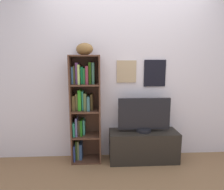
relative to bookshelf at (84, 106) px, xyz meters
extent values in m
cube|color=silver|center=(0.61, 0.14, 0.46)|extent=(4.80, 0.06, 2.54)
cube|color=tan|center=(0.62, 0.10, 0.49)|extent=(0.29, 0.02, 0.32)
cube|color=#9D9FAF|center=(0.62, 0.10, 0.49)|extent=(0.24, 0.01, 0.27)
cube|color=black|center=(1.04, 0.10, 0.46)|extent=(0.32, 0.02, 0.39)
cube|color=#C5B688|center=(1.04, 0.10, 0.46)|extent=(0.27, 0.01, 0.34)
cube|color=#513225|center=(-0.17, -0.03, -0.05)|extent=(0.02, 0.29, 1.53)
cube|color=#513225|center=(0.23, -0.03, -0.05)|extent=(0.02, 0.29, 1.53)
cube|color=#513225|center=(0.03, 0.11, -0.05)|extent=(0.42, 0.01, 1.53)
cube|color=#513225|center=(0.03, -0.03, -0.80)|extent=(0.38, 0.28, 0.02)
cube|color=#513225|center=(0.03, -0.03, -0.43)|extent=(0.38, 0.28, 0.02)
cube|color=#513225|center=(0.03, -0.03, -0.06)|extent=(0.38, 0.28, 0.02)
cube|color=#513225|center=(0.03, -0.03, 0.32)|extent=(0.38, 0.28, 0.02)
cube|color=#513225|center=(0.03, -0.03, 0.71)|extent=(0.38, 0.28, 0.02)
cube|color=#384CA2|center=(-0.15, -0.01, -0.68)|extent=(0.02, 0.23, 0.23)
cube|color=#40601F|center=(-0.12, 0.02, -0.65)|extent=(0.03, 0.17, 0.28)
cube|color=#717E51|center=(-0.09, 0.01, -0.65)|extent=(0.02, 0.18, 0.28)
cube|color=#324F7E|center=(-0.06, 0.01, -0.68)|extent=(0.04, 0.18, 0.24)
cube|color=#2D9975|center=(-0.14, -0.01, -0.32)|extent=(0.03, 0.22, 0.20)
cube|color=#6866A2|center=(-0.11, 0.00, -0.29)|extent=(0.02, 0.21, 0.27)
cube|color=brown|center=(-0.08, 0.02, -0.31)|extent=(0.03, 0.17, 0.22)
cube|color=#1B6613|center=(-0.04, 0.00, -0.31)|extent=(0.03, 0.20, 0.23)
cube|color=#49AEA1|center=(-0.01, 0.03, -0.31)|extent=(0.03, 0.15, 0.22)
cube|color=brown|center=(-0.14, 0.00, 0.06)|extent=(0.04, 0.21, 0.21)
cube|color=olive|center=(-0.10, 0.02, 0.07)|extent=(0.03, 0.16, 0.23)
cube|color=green|center=(-0.05, 0.00, 0.10)|extent=(0.04, 0.20, 0.29)
cube|color=#41B9AA|center=(-0.01, 0.02, 0.09)|extent=(0.02, 0.17, 0.27)
cube|color=#506335|center=(0.02, 0.00, 0.07)|extent=(0.04, 0.21, 0.24)
cube|color=#366269|center=(0.07, -0.01, 0.05)|extent=(0.04, 0.23, 0.20)
cube|color=#4E3C1E|center=(0.11, 0.02, 0.06)|extent=(0.03, 0.16, 0.22)
cube|color=#4F88C8|center=(-0.14, 0.02, 0.44)|extent=(0.02, 0.16, 0.24)
cube|color=#51572C|center=(-0.12, 0.02, 0.45)|extent=(0.02, 0.17, 0.25)
cube|color=#9152A6|center=(-0.08, 0.02, 0.47)|extent=(0.04, 0.16, 0.29)
cube|color=#A4C968|center=(-0.05, -0.01, 0.46)|extent=(0.03, 0.23, 0.27)
cube|color=#137042|center=(-0.01, 0.01, 0.44)|extent=(0.03, 0.17, 0.24)
cube|color=#22692C|center=(0.02, 0.00, 0.43)|extent=(0.03, 0.20, 0.22)
cube|color=brown|center=(0.06, -0.01, 0.45)|extent=(0.04, 0.22, 0.25)
cube|color=#316211|center=(0.10, 0.02, 0.47)|extent=(0.04, 0.16, 0.30)
cube|color=#355F4C|center=(0.14, 0.00, 0.47)|extent=(0.04, 0.20, 0.29)
ellipsoid|color=olive|center=(0.03, -0.03, 0.80)|extent=(0.31, 0.27, 0.16)
cube|color=black|center=(0.86, -0.07, -0.59)|extent=(0.99, 0.37, 0.44)
cube|color=black|center=(0.86, -0.25, -0.59)|extent=(0.89, 0.01, 0.28)
cylinder|color=black|center=(0.86, -0.07, -0.35)|extent=(0.22, 0.22, 0.04)
cube|color=black|center=(0.86, -0.07, -0.10)|extent=(0.75, 0.04, 0.45)
cube|color=#283B4A|center=(0.86, -0.09, -0.10)|extent=(0.71, 0.01, 0.41)
camera|label=1|loc=(0.26, -2.70, 0.61)|focal=30.67mm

